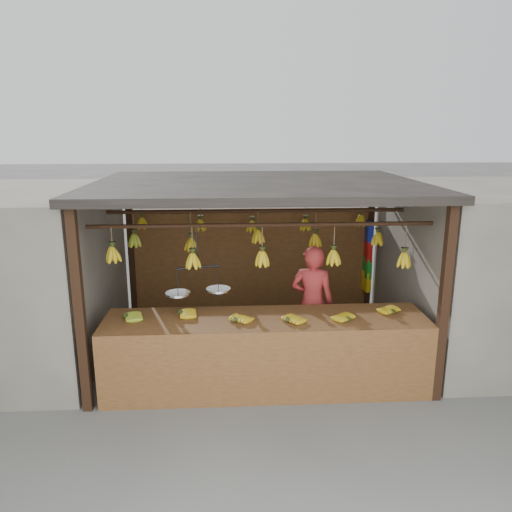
{
  "coord_description": "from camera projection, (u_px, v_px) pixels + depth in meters",
  "views": [
    {
      "loc": [
        -0.4,
        -6.63,
        3.07
      ],
      "look_at": [
        0.0,
        0.3,
        1.3
      ],
      "focal_mm": 35.0,
      "sensor_mm": 36.0,
      "label": 1
    }
  ],
  "objects": [
    {
      "name": "neighbor_right",
      "position": [
        509.0,
        268.0,
        7.11
      ],
      "size": [
        3.0,
        3.0,
        2.3
      ],
      "primitive_type": "cube",
      "color": "slate",
      "rests_on": "ground"
    },
    {
      "name": "ground",
      "position": [
        257.0,
        348.0,
        7.19
      ],
      "size": [
        80.0,
        80.0,
        0.0
      ],
      "primitive_type": "plane",
      "color": "#5B5B57"
    },
    {
      "name": "stall",
      "position": [
        256.0,
        209.0,
        7.02
      ],
      "size": [
        4.3,
        3.3,
        2.4
      ],
      "color": "black",
      "rests_on": "ground"
    },
    {
      "name": "vendor",
      "position": [
        312.0,
        303.0,
        6.73
      ],
      "size": [
        0.66,
        0.52,
        1.59
      ],
      "primitive_type": "imported",
      "rotation": [
        0.0,
        0.0,
        2.88
      ],
      "color": "#BF3333",
      "rests_on": "ground"
    },
    {
      "name": "counter",
      "position": [
        267.0,
        337.0,
        5.82
      ],
      "size": [
        3.84,
        0.87,
        0.96
      ],
      "color": "brown",
      "rests_on": "ground"
    },
    {
      "name": "balance_scale",
      "position": [
        198.0,
        288.0,
        5.87
      ],
      "size": [
        0.75,
        0.41,
        0.8
      ],
      "color": "black",
      "rests_on": "ground"
    },
    {
      "name": "bag_bundles",
      "position": [
        368.0,
        258.0,
        8.37
      ],
      "size": [
        0.08,
        0.26,
        1.2
      ],
      "color": "#1426BF",
      "rests_on": "ground"
    },
    {
      "name": "hanging_bananas",
      "position": [
        257.0,
        239.0,
        6.79
      ],
      "size": [
        3.57,
        2.21,
        0.4
      ],
      "color": "gold",
      "rests_on": "ground"
    }
  ]
}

